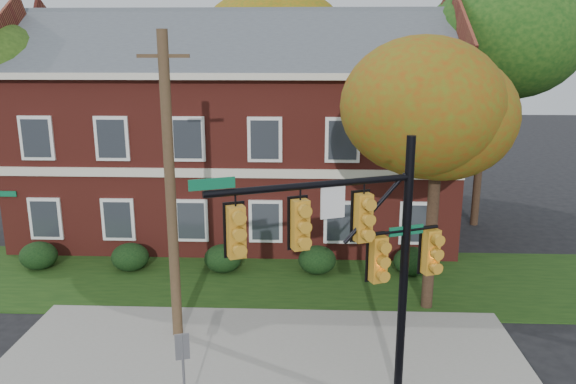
{
  "coord_description": "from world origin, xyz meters",
  "views": [
    {
      "loc": [
        1.23,
        -12.78,
        8.07
      ],
      "look_at": [
        0.57,
        3.0,
        4.05
      ],
      "focal_mm": 35.0,
      "sensor_mm": 36.0,
      "label": 1
    }
  ],
  "objects_px": {
    "tree_right_rear": "(497,48)",
    "traffic_signal": "(360,248)",
    "hedge_far_left": "(39,256)",
    "hedge_center": "(223,258)",
    "hedge_far_right": "(413,261)",
    "tree_far_rear": "(278,35)",
    "sign_post": "(183,363)",
    "utility_pole": "(170,191)",
    "hedge_right": "(317,260)",
    "hedge_left": "(130,257)",
    "apartment_building": "(238,121)",
    "tree_near_right": "(449,99)",
    "tree_left_rear": "(6,83)"
  },
  "relations": [
    {
      "from": "tree_right_rear",
      "to": "traffic_signal",
      "type": "bearing_deg",
      "value": -116.38
    },
    {
      "from": "hedge_far_left",
      "to": "hedge_center",
      "type": "xyz_separation_m",
      "value": [
        7.0,
        0.0,
        0.0
      ]
    },
    {
      "from": "hedge_far_right",
      "to": "tree_far_rear",
      "type": "bearing_deg",
      "value": 113.37
    },
    {
      "from": "hedge_center",
      "to": "sign_post",
      "type": "distance_m",
      "value": 8.76
    },
    {
      "from": "hedge_far_right",
      "to": "utility_pole",
      "type": "xyz_separation_m",
      "value": [
        -7.56,
        -4.92,
        3.82
      ]
    },
    {
      "from": "hedge_center",
      "to": "hedge_far_right",
      "type": "relative_size",
      "value": 1.0
    },
    {
      "from": "hedge_center",
      "to": "traffic_signal",
      "type": "relative_size",
      "value": 0.22
    },
    {
      "from": "hedge_right",
      "to": "sign_post",
      "type": "relative_size",
      "value": 0.65
    },
    {
      "from": "hedge_left",
      "to": "apartment_building",
      "type": "bearing_deg",
      "value": 56.33
    },
    {
      "from": "traffic_signal",
      "to": "utility_pole",
      "type": "distance_m",
      "value": 5.78
    },
    {
      "from": "tree_far_rear",
      "to": "hedge_center",
      "type": "bearing_deg",
      "value": -95.85
    },
    {
      "from": "apartment_building",
      "to": "sign_post",
      "type": "height_order",
      "value": "apartment_building"
    },
    {
      "from": "hedge_far_right",
      "to": "tree_near_right",
      "type": "bearing_deg",
      "value": -85.48
    },
    {
      "from": "hedge_left",
      "to": "sign_post",
      "type": "height_order",
      "value": "sign_post"
    },
    {
      "from": "hedge_far_left",
      "to": "hedge_center",
      "type": "bearing_deg",
      "value": 0.0
    },
    {
      "from": "hedge_far_right",
      "to": "traffic_signal",
      "type": "bearing_deg",
      "value": -108.56
    },
    {
      "from": "tree_left_rear",
      "to": "utility_pole",
      "type": "xyz_separation_m",
      "value": [
        9.17,
        -9.06,
        -2.33
      ]
    },
    {
      "from": "hedge_far_left",
      "to": "hedge_left",
      "type": "xyz_separation_m",
      "value": [
        3.5,
        0.0,
        0.0
      ]
    },
    {
      "from": "tree_left_rear",
      "to": "sign_post",
      "type": "xyz_separation_m",
      "value": [
        10.23,
        -12.84,
        -5.22
      ]
    },
    {
      "from": "hedge_left",
      "to": "tree_right_rear",
      "type": "distance_m",
      "value": 17.74
    },
    {
      "from": "hedge_far_right",
      "to": "tree_right_rear",
      "type": "xyz_separation_m",
      "value": [
        4.31,
        6.11,
        7.6
      ]
    },
    {
      "from": "utility_pole",
      "to": "hedge_far_right",
      "type": "bearing_deg",
      "value": 27.34
    },
    {
      "from": "hedge_far_left",
      "to": "tree_far_rear",
      "type": "xyz_separation_m",
      "value": [
        8.34,
        13.09,
        8.32
      ]
    },
    {
      "from": "apartment_building",
      "to": "hedge_far_left",
      "type": "height_order",
      "value": "apartment_building"
    },
    {
      "from": "apartment_building",
      "to": "hedge_right",
      "type": "xyz_separation_m",
      "value": [
        3.5,
        -5.25,
        -4.46
      ]
    },
    {
      "from": "apartment_building",
      "to": "hedge_far_right",
      "type": "relative_size",
      "value": 13.43
    },
    {
      "from": "apartment_building",
      "to": "tree_left_rear",
      "type": "bearing_deg",
      "value": -173.46
    },
    {
      "from": "sign_post",
      "to": "traffic_signal",
      "type": "bearing_deg",
      "value": -7.55
    },
    {
      "from": "hedge_center",
      "to": "hedge_far_right",
      "type": "height_order",
      "value": "same"
    },
    {
      "from": "tree_right_rear",
      "to": "utility_pole",
      "type": "height_order",
      "value": "tree_right_rear"
    },
    {
      "from": "tree_right_rear",
      "to": "utility_pole",
      "type": "distance_m",
      "value": 16.64
    },
    {
      "from": "hedge_left",
      "to": "hedge_right",
      "type": "height_order",
      "value": "same"
    },
    {
      "from": "hedge_left",
      "to": "tree_far_rear",
      "type": "xyz_separation_m",
      "value": [
        4.84,
        13.09,
        8.32
      ]
    },
    {
      "from": "hedge_center",
      "to": "tree_far_rear",
      "type": "relative_size",
      "value": 0.12
    },
    {
      "from": "hedge_far_right",
      "to": "sign_post",
      "type": "height_order",
      "value": "sign_post"
    },
    {
      "from": "hedge_center",
      "to": "hedge_right",
      "type": "distance_m",
      "value": 3.5
    },
    {
      "from": "tree_left_rear",
      "to": "tree_far_rear",
      "type": "xyz_separation_m",
      "value": [
        11.07,
        8.96,
        2.16
      ]
    },
    {
      "from": "hedge_center",
      "to": "tree_far_rear",
      "type": "bearing_deg",
      "value": 84.15
    },
    {
      "from": "hedge_far_right",
      "to": "utility_pole",
      "type": "distance_m",
      "value": 9.8
    },
    {
      "from": "hedge_right",
      "to": "tree_near_right",
      "type": "distance_m",
      "value": 7.72
    },
    {
      "from": "hedge_right",
      "to": "hedge_center",
      "type": "bearing_deg",
      "value": 180.0
    },
    {
      "from": "tree_far_rear",
      "to": "tree_left_rear",
      "type": "bearing_deg",
      "value": -141.03
    },
    {
      "from": "tree_far_rear",
      "to": "tree_near_right",
      "type": "bearing_deg",
      "value": -69.73
    },
    {
      "from": "hedge_center",
      "to": "tree_far_rear",
      "type": "xyz_separation_m",
      "value": [
        1.34,
        13.09,
        8.32
      ]
    },
    {
      "from": "hedge_left",
      "to": "tree_right_rear",
      "type": "height_order",
      "value": "tree_right_rear"
    },
    {
      "from": "hedge_far_right",
      "to": "sign_post",
      "type": "relative_size",
      "value": 0.65
    },
    {
      "from": "tree_near_right",
      "to": "tree_left_rear",
      "type": "xyz_separation_m",
      "value": [
        -16.95,
        6.97,
        0.01
      ]
    },
    {
      "from": "apartment_building",
      "to": "hedge_center",
      "type": "height_order",
      "value": "apartment_building"
    },
    {
      "from": "hedge_left",
      "to": "utility_pole",
      "type": "xyz_separation_m",
      "value": [
        2.94,
        -4.92,
        3.82
      ]
    },
    {
      "from": "apartment_building",
      "to": "tree_left_rear",
      "type": "distance_m",
      "value": 9.94
    }
  ]
}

